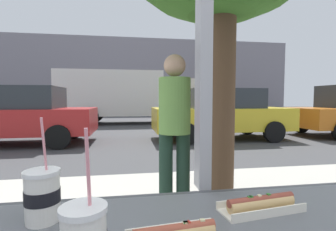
# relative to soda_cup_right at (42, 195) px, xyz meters

# --- Properties ---
(ground_plane) EXTENTS (60.00, 60.00, 0.00)m
(ground_plane) POSITION_rel_soda_cup_right_xyz_m (0.55, 8.12, -1.03)
(ground_plane) COLOR #424244
(sidewalk_strip) EXTENTS (16.00, 2.80, 0.12)m
(sidewalk_strip) POSITION_rel_soda_cup_right_xyz_m (0.55, 1.72, -0.97)
(sidewalk_strip) COLOR #B2ADA3
(sidewalk_strip) RESTS_ON ground
(building_facade_far) EXTENTS (28.00, 1.20, 6.42)m
(building_facade_far) POSITION_rel_soda_cup_right_xyz_m (0.55, 20.83, 2.18)
(building_facade_far) COLOR gray
(building_facade_far) RESTS_ON ground
(soda_cup_right) EXTENTS (0.10, 0.10, 0.31)m
(soda_cup_right) POSITION_rel_soda_cup_right_xyz_m (0.00, 0.00, 0.00)
(soda_cup_right) COLOR silver
(soda_cup_right) RESTS_ON window_counter
(hotdog_tray_near) EXTENTS (0.28, 0.13, 0.05)m
(hotdog_tray_near) POSITION_rel_soda_cup_right_xyz_m (0.67, -0.04, -0.06)
(hotdog_tray_near) COLOR silver
(hotdog_tray_near) RESTS_ON window_counter
(parked_car_red) EXTENTS (4.14, 2.01, 1.66)m
(parked_car_red) POSITION_rel_soda_cup_right_xyz_m (-2.83, 6.83, -0.18)
(parked_car_red) COLOR red
(parked_car_red) RESTS_ON ground
(parked_car_yellow) EXTENTS (4.35, 1.91, 1.63)m
(parked_car_yellow) POSITION_rel_soda_cup_right_xyz_m (3.22, 6.83, -0.19)
(parked_car_yellow) COLOR gold
(parked_car_yellow) RESTS_ON ground
(box_truck) EXTENTS (7.00, 2.44, 2.72)m
(box_truck) POSITION_rel_soda_cup_right_xyz_m (0.13, 12.50, 0.49)
(box_truck) COLOR silver
(box_truck) RESTS_ON ground
(pedestrian) EXTENTS (0.32, 0.32, 1.63)m
(pedestrian) POSITION_rel_soda_cup_right_xyz_m (0.71, 1.67, 0.03)
(pedestrian) COLOR #1E3629
(pedestrian) RESTS_ON sidewalk_strip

